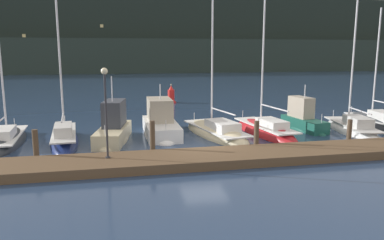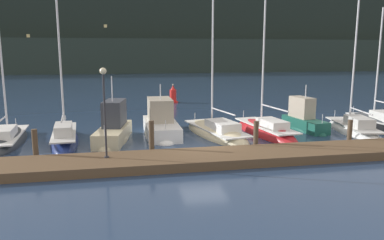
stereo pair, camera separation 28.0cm
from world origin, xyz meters
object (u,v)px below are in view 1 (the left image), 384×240
(dock_lamppost, at_px, (105,99))
(motorboat_berth_4, at_px, (114,134))
(sailboat_berth_7, at_px, (265,133))
(channel_buoy, at_px, (171,96))
(sailboat_berth_6, at_px, (216,134))
(sailboat_berth_2, at_px, (6,142))
(sailboat_berth_10, at_px, (377,124))
(motorboat_berth_5, at_px, (161,128))
(sailboat_berth_9, at_px, (352,130))
(sailboat_berth_3, at_px, (64,141))
(motorboat_berth_8, at_px, (303,123))

(dock_lamppost, bearing_deg, motorboat_berth_4, 87.14)
(sailboat_berth_7, xyz_separation_m, channel_buoy, (-3.93, 16.79, 0.68))
(channel_buoy, bearing_deg, sailboat_berth_6, -88.07)
(sailboat_berth_2, relative_size, sailboat_berth_10, 1.05)
(sailboat_berth_2, distance_m, motorboat_berth_5, 9.61)
(sailboat_berth_2, relative_size, motorboat_berth_4, 1.70)
(sailboat_berth_10, bearing_deg, dock_lamppost, -161.85)
(sailboat_berth_7, bearing_deg, sailboat_berth_10, 6.64)
(sailboat_berth_7, height_order, sailboat_berth_9, sailboat_berth_7)
(sailboat_berth_2, bearing_deg, dock_lamppost, -44.69)
(sailboat_berth_10, distance_m, channel_buoy, 20.64)
(channel_buoy, bearing_deg, motorboat_berth_5, -101.09)
(motorboat_berth_5, distance_m, sailboat_berth_7, 7.09)
(sailboat_berth_2, height_order, sailboat_berth_10, sailboat_berth_2)
(motorboat_berth_4, distance_m, sailboat_berth_6, 6.73)
(sailboat_berth_3, distance_m, sailboat_berth_7, 13.03)
(sailboat_berth_6, distance_m, dock_lamppost, 9.58)
(sailboat_berth_2, xyz_separation_m, motorboat_berth_4, (6.48, -0.71, 0.37))
(sailboat_berth_6, bearing_deg, sailboat_berth_3, -178.26)
(channel_buoy, bearing_deg, sailboat_berth_2, -128.21)
(sailboat_berth_7, xyz_separation_m, sailboat_berth_9, (6.16, -0.64, 0.03))
(sailboat_berth_3, height_order, motorboat_berth_5, sailboat_berth_3)
(sailboat_berth_3, bearing_deg, motorboat_berth_8, 2.84)
(motorboat_berth_5, xyz_separation_m, sailboat_berth_7, (6.97, -1.28, -0.36))
(sailboat_berth_6, distance_m, channel_buoy, 16.50)
(motorboat_berth_8, distance_m, channel_buoy, 17.50)
(sailboat_berth_7, distance_m, motorboat_berth_8, 3.35)
(motorboat_berth_5, height_order, motorboat_berth_8, motorboat_berth_5)
(sailboat_berth_2, bearing_deg, channel_buoy, 51.79)
(motorboat_berth_5, bearing_deg, sailboat_berth_2, -176.82)
(sailboat_berth_3, bearing_deg, dock_lamppost, -63.67)
(motorboat_berth_4, distance_m, sailboat_berth_7, 10.09)
(motorboat_berth_5, distance_m, motorboat_berth_8, 10.20)
(sailboat_berth_6, relative_size, sailboat_berth_7, 1.18)
(sailboat_berth_2, bearing_deg, sailboat_berth_3, -11.61)
(motorboat_berth_8, xyz_separation_m, sailboat_berth_9, (2.94, -1.46, -0.37))
(sailboat_berth_7, bearing_deg, motorboat_berth_5, 169.62)
(channel_buoy, height_order, dock_lamppost, dock_lamppost)
(sailboat_berth_9, bearing_deg, channel_buoy, 120.06)
(motorboat_berth_4, bearing_deg, sailboat_berth_6, 2.39)
(sailboat_berth_3, height_order, dock_lamppost, sailboat_berth_3)
(sailboat_berth_10, bearing_deg, motorboat_berth_4, -176.87)
(channel_buoy, bearing_deg, motorboat_berth_4, -110.16)
(sailboat_berth_3, bearing_deg, motorboat_berth_4, 0.25)
(motorboat_berth_4, relative_size, motorboat_berth_5, 0.93)
(sailboat_berth_2, distance_m, sailboat_berth_7, 16.57)
(sailboat_berth_7, height_order, sailboat_berth_10, sailboat_berth_7)
(motorboat_berth_5, distance_m, dock_lamppost, 8.01)
(sailboat_berth_7, xyz_separation_m, sailboat_berth_10, (9.46, 1.10, 0.00))
(motorboat_berth_8, distance_m, dock_lamppost, 15.20)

